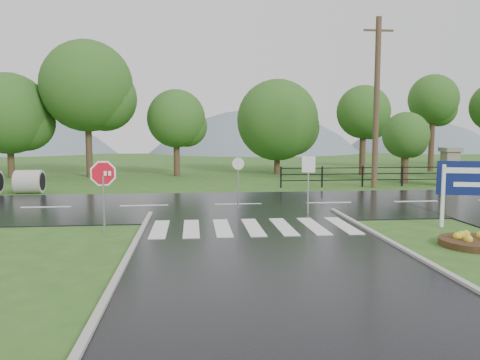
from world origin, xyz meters
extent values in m
plane|color=#2D581D|center=(0.00, 0.00, 0.00)|extent=(120.00, 120.00, 0.00)
cube|color=black|center=(0.00, 10.00, 0.00)|extent=(90.00, 8.00, 0.04)
cube|color=silver|center=(-3.00, 5.00, 0.06)|extent=(0.50, 2.80, 0.02)
cube|color=silver|center=(-2.00, 5.00, 0.06)|extent=(0.50, 2.80, 0.02)
cube|color=silver|center=(-1.00, 5.00, 0.06)|extent=(0.50, 2.80, 0.02)
cube|color=silver|center=(0.00, 5.00, 0.06)|extent=(0.50, 2.80, 0.02)
cube|color=silver|center=(1.00, 5.00, 0.06)|extent=(0.50, 2.80, 0.02)
cube|color=silver|center=(2.00, 5.00, 0.06)|extent=(0.50, 2.80, 0.02)
cube|color=silver|center=(3.00, 5.00, 0.06)|extent=(0.50, 2.80, 0.02)
cube|color=gray|center=(13.00, 16.00, 1.00)|extent=(0.80, 0.80, 2.00)
cube|color=#6B6659|center=(13.00, 16.00, 2.12)|extent=(1.00, 1.00, 0.24)
cube|color=black|center=(7.75, 16.00, 0.40)|extent=(9.50, 0.05, 0.05)
cube|color=black|center=(7.75, 16.00, 0.75)|extent=(9.50, 0.05, 0.05)
cube|color=black|center=(7.75, 16.00, 1.10)|extent=(9.50, 0.05, 0.05)
cube|color=black|center=(3.00, 16.00, 0.60)|extent=(0.08, 0.08, 1.20)
cube|color=black|center=(12.50, 16.00, 0.60)|extent=(0.08, 0.08, 1.20)
sphere|color=slate|center=(-28.00, 65.00, -14.40)|extent=(40.00, 40.00, 40.00)
sphere|color=slate|center=(8.00, 65.00, -17.28)|extent=(48.00, 48.00, 48.00)
sphere|color=slate|center=(36.00, 65.00, -12.96)|extent=(36.00, 36.00, 36.00)
cylinder|color=#9E9B93|center=(-10.31, 15.00, 0.60)|extent=(1.30, 1.20, 1.20)
cube|color=#939399|center=(-4.67, 4.78, 0.89)|extent=(0.05, 0.05, 1.78)
cylinder|color=white|center=(-4.67, 4.79, 1.87)|extent=(1.03, 0.34, 1.07)
cylinder|color=red|center=(-4.67, 4.78, 1.87)|extent=(0.90, 0.31, 0.93)
cube|color=silver|center=(6.28, 4.70, 1.04)|extent=(0.13, 0.13, 2.08)
cube|color=#0C174F|center=(7.42, 4.70, 1.61)|extent=(2.42, 0.70, 1.14)
cube|color=white|center=(7.42, 4.67, 1.87)|extent=(1.91, 0.52, 0.19)
cube|color=white|center=(7.42, 4.67, 1.40)|extent=(1.41, 0.38, 0.16)
cylinder|color=#332111|center=(5.78, 2.09, 0.09)|extent=(1.87, 1.87, 0.19)
cube|color=#939399|center=(2.40, 7.34, 1.05)|extent=(0.04, 0.04, 2.09)
cube|color=white|center=(2.40, 7.32, 1.93)|extent=(0.47, 0.18, 0.61)
cylinder|color=#939399|center=(-0.11, 8.91, 0.98)|extent=(0.06, 0.06, 1.96)
cylinder|color=white|center=(-0.11, 8.89, 1.87)|extent=(0.47, 0.18, 0.49)
cylinder|color=#473523|center=(8.25, 15.50, 4.70)|extent=(0.31, 0.31, 9.40)
cube|color=brown|center=(8.25, 15.50, 8.67)|extent=(1.67, 0.11, 0.10)
cylinder|color=#3D2B1C|center=(10.95, 17.50, 1.23)|extent=(0.39, 0.39, 2.46)
sphere|color=#255219|center=(10.95, 17.50, 2.95)|extent=(2.80, 2.80, 2.80)
camera|label=1|loc=(-1.93, -9.83, 3.13)|focal=35.00mm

